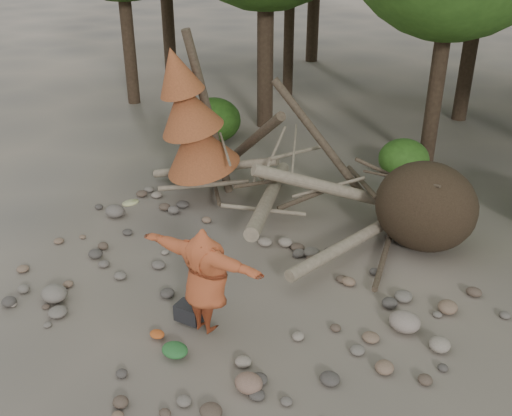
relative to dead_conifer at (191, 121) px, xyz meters
The scene contains 13 objects.
ground 5.05m from the dead_conifer, 47.26° to the right, with size 120.00×120.00×0.00m, color #514C44.
deadfall_pile 5.33m from the dead_conifer, ahead, with size 8.55×5.24×3.30m.
dead_conifer is the anchor object (origin of this frame).
bush_left 4.72m from the dead_conifer, 121.92° to the left, with size 1.80×1.80×1.44m, color #275015.
bush_mid 6.11m from the dead_conifer, 48.52° to the left, with size 1.40×1.40×1.12m, color #33651D.
frisbee_thrower 5.58m from the dead_conifer, 47.96° to the right, with size 2.70×0.82×2.26m.
backpack 5.54m from the dead_conifer, 51.34° to the right, with size 0.48×0.32×0.32m, color black.
cloth_green 6.42m from the dead_conifer, 53.36° to the right, with size 0.46×0.39×0.17m, color #27632C.
cloth_orange 6.00m from the dead_conifer, 56.91° to the right, with size 0.28×0.23×0.10m, color #B4501E.
boulder_front_left 5.39m from the dead_conifer, 82.22° to the right, with size 0.52×0.46×0.31m, color slate.
boulder_front_right 7.27m from the dead_conifer, 43.51° to the right, with size 0.45×0.40×0.27m, color #846452.
boulder_mid_right 7.10m from the dead_conifer, 17.65° to the right, with size 0.56×0.51×0.34m, color gray.
boulder_mid_left 2.89m from the dead_conifer, 117.83° to the right, with size 0.49×0.44×0.30m, color #655D55.
Camera 1 is at (5.79, -6.85, 6.41)m, focal length 40.00 mm.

